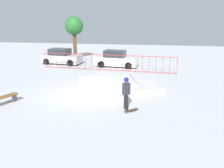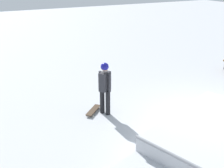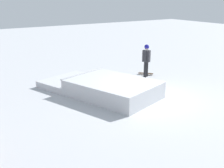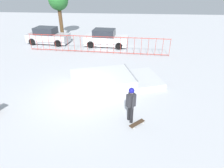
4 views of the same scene
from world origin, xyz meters
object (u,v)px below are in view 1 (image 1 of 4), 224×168
(skateboard, at_px, (131,110))
(parked_car_white, at_px, (116,59))
(skate_ramp, at_px, (114,85))
(skater, at_px, (126,91))
(parked_car_silver, at_px, (61,57))
(park_bench, at_px, (4,98))
(distant_tree, at_px, (74,27))

(skateboard, distance_m, parked_car_white, 11.72)
(skate_ramp, distance_m, skater, 3.61)
(skate_ramp, xyz_separation_m, parked_car_silver, (-7.01, 8.24, 0.41))
(skateboard, height_order, parked_car_silver, parked_car_silver)
(skate_ramp, height_order, skater, skater)
(park_bench, bearing_deg, distant_tree, 93.65)
(skate_ramp, height_order, parked_car_white, parked_car_white)
(skate_ramp, relative_size, park_bench, 3.64)
(parked_car_white, bearing_deg, distant_tree, 155.51)
(skateboard, xyz_separation_m, distant_tree, (-7.93, 14.43, 3.64))
(skater, relative_size, skateboard, 2.38)
(skater, xyz_separation_m, skateboard, (0.31, -0.25, -0.93))
(skate_ramp, distance_m, distant_tree, 13.04)
(skater, height_order, park_bench, skater)
(skater, xyz_separation_m, parked_car_white, (-2.34, 11.15, -0.28))
(skateboard, distance_m, parked_car_silver, 14.60)
(skater, bearing_deg, distant_tree, -90.91)
(park_bench, xyz_separation_m, parked_car_silver, (-1.56, 12.06, 0.37))
(parked_car_white, relative_size, distant_tree, 0.87)
(distant_tree, bearing_deg, parked_car_white, -29.83)
(park_bench, bearing_deg, parked_car_silver, 97.36)
(skate_ramp, xyz_separation_m, skateboard, (1.54, -3.58, -0.24))
(skate_ramp, xyz_separation_m, skater, (1.23, -3.33, 0.69))
(parked_car_silver, bearing_deg, park_bench, -76.66)
(skater, xyz_separation_m, distant_tree, (-7.62, 14.18, 2.71))
(skater, bearing_deg, skateboard, 111.70)
(skater, bearing_deg, skate_ramp, -98.83)
(skater, distance_m, parked_car_silver, 14.20)
(park_bench, height_order, parked_car_white, parked_car_white)
(parked_car_silver, bearing_deg, skateboard, -48.12)
(parked_car_silver, height_order, distant_tree, distant_tree)
(skate_ramp, distance_m, parked_car_silver, 10.82)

